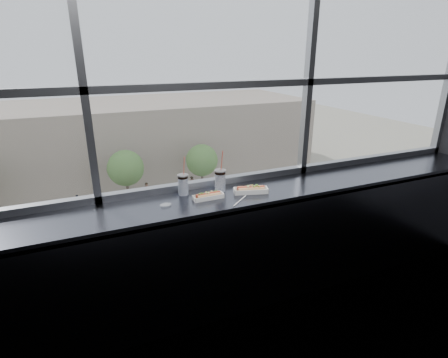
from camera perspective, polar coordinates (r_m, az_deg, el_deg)
name	(u,v)px	position (r m, az deg, el deg)	size (l,w,h in m)	color
wall_back_lower	(212,237)	(3.49, -1.96, -9.45)	(6.00, 6.00, 0.00)	black
window_glass	(209,48)	(3.06, -2.52, 20.64)	(6.00, 6.00, 0.00)	silver
window_mullions	(210,48)	(3.04, -2.37, 20.65)	(6.00, 0.08, 2.40)	gray
counter	(223,199)	(3.03, -0.19, -3.23)	(6.00, 0.55, 0.06)	#4F525D
counter_fascia	(235,265)	(3.07, 1.73, -13.92)	(6.00, 0.04, 1.04)	#4F525D
hotdog_tray_left	(208,196)	(2.94, -2.58, -2.78)	(0.27, 0.09, 0.06)	white
hotdog_tray_right	(251,190)	(3.07, 4.41, -1.74)	(0.31, 0.17, 0.07)	white
soda_cup_left	(183,184)	(3.02, -6.70, -0.76)	(0.09, 0.09, 0.35)	white
soda_cup_right	(220,180)	(3.07, -0.63, -0.10)	(0.10, 0.10, 0.38)	white
loose_straw	(240,201)	(2.90, 2.60, -3.57)	(0.01, 0.01, 0.24)	white
wrapper	(166,205)	(2.85, -9.50, -4.15)	(0.10, 0.07, 0.02)	silver
plaza_ground	(91,162)	(48.21, -20.91, 2.68)	(120.00, 120.00, 0.00)	#9C9885
street_asphalt	(111,251)	(26.42, -17.89, -11.15)	(80.00, 10.00, 0.06)	black
far_sidewalk	(102,208)	(33.58, -19.37, -4.44)	(80.00, 6.00, 0.04)	#9C9885
far_building	(89,141)	(41.89, -21.14, 5.87)	(50.00, 14.00, 8.00)	gray
car_near_c	(85,274)	(22.38, -21.75, -14.25)	(6.83, 2.85, 2.28)	maroon
car_near_d	(228,245)	(23.95, 0.65, -10.70)	(5.88, 2.45, 1.96)	#AEA690
car_near_e	(311,226)	(27.03, 13.95, -7.47)	(6.05, 2.52, 2.02)	navy
car_far_c	(254,191)	(32.89, 4.94, -1.99)	(5.60, 2.33, 1.87)	white
car_far_b	(124,212)	(29.59, -16.03, -5.16)	(6.10, 2.54, 2.03)	maroon
pedestrian_d	(192,183)	(34.67, -5.30, -0.63)	(0.94, 0.71, 2.12)	#66605B
pedestrian_b	(78,201)	(33.19, -22.80, -3.40)	(0.83, 0.62, 1.87)	#66605B
pedestrian_c	(147,189)	(33.81, -12.44, -1.68)	(0.90, 0.67, 2.02)	#66605B
tree_center	(126,168)	(32.55, -15.76, 1.72)	(3.28, 3.28, 5.12)	#47382B
tree_right	(202,160)	(34.15, -3.63, 3.05)	(3.15, 3.15, 4.92)	#47382B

